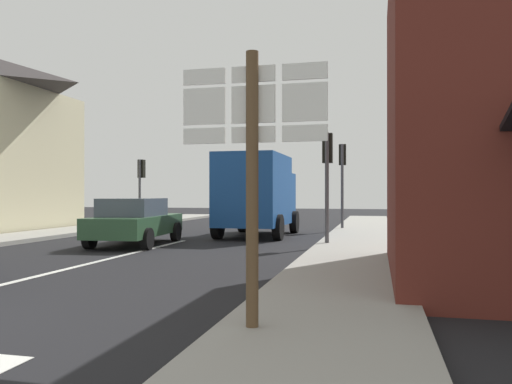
% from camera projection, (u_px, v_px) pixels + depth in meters
% --- Properties ---
extents(ground_plane, '(80.00, 80.00, 0.00)m').
position_uv_depth(ground_plane, '(159.00, 247.00, 15.33)').
color(ground_plane, black).
extents(sidewalk_right, '(2.35, 44.00, 0.14)m').
position_uv_depth(sidewalk_right, '(351.00, 259.00, 12.02)').
color(sidewalk_right, gray).
rests_on(sidewalk_right, ground).
extents(lane_centre_stripe, '(0.16, 12.00, 0.01)m').
position_uv_depth(lane_centre_stripe, '(85.00, 265.00, 11.45)').
color(lane_centre_stripe, silver).
rests_on(lane_centre_stripe, ground).
extents(sedan_far, '(2.25, 4.34, 1.47)m').
position_uv_depth(sedan_far, '(135.00, 221.00, 15.87)').
color(sedan_far, '#2D5133').
rests_on(sedan_far, ground).
extents(delivery_truck, '(2.50, 5.01, 3.05)m').
position_uv_depth(delivery_truck, '(257.00, 193.00, 19.17)').
color(delivery_truck, '#19478C').
rests_on(delivery_truck, ground).
extents(route_sign_post, '(1.66, 0.14, 3.20)m').
position_uv_depth(route_sign_post, '(253.00, 159.00, 5.63)').
color(route_sign_post, brown).
rests_on(route_sign_post, ground).
extents(traffic_light_far_left, '(0.30, 0.49, 3.31)m').
position_uv_depth(traffic_light_far_left, '(141.00, 177.00, 25.10)').
color(traffic_light_far_left, '#47474C').
rests_on(traffic_light_far_left, ground).
extents(traffic_light_near_right, '(0.30, 0.49, 3.45)m').
position_uv_depth(traffic_light_near_right, '(327.00, 163.00, 15.33)').
color(traffic_light_near_right, '#47474C').
rests_on(traffic_light_near_right, ground).
extents(traffic_light_far_right, '(0.30, 0.49, 3.76)m').
position_uv_depth(traffic_light_far_right, '(342.00, 167.00, 21.91)').
color(traffic_light_far_right, '#47474C').
rests_on(traffic_light_far_right, ground).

